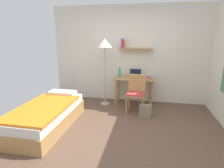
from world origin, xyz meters
The scene contains 10 objects.
ground_plane centered at (0.00, 0.00, 0.00)m, with size 5.28×5.28×0.00m, color brown.
wall_back centered at (0.00, 2.02, 1.30)m, with size 4.40×0.27×2.60m.
bed centered at (-1.50, 0.09, 0.24)m, with size 0.89×1.87×0.54m.
desk centered at (0.11, 1.70, 0.58)m, with size 1.02×0.51×0.73m.
desk_chair centered at (0.19, 1.22, 0.50)m, with size 0.48×0.42×0.90m.
standing_lamp centered at (-0.65, 1.55, 1.53)m, with size 0.37×0.37×1.74m.
laptop centered at (0.13, 1.74, 0.79)m, with size 0.30×0.22×0.22m.
water_bottle centered at (-0.30, 1.77, 0.85)m, with size 0.07×0.07×0.24m, color #42A87F.
book_stack centered at (0.47, 1.69, 0.75)m, with size 0.19×0.21×0.05m.
handbag centered at (0.43, 0.93, 0.16)m, with size 0.27×0.12×0.43m.
Camera 1 is at (0.42, -2.97, 1.78)m, focal length 29.00 mm.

